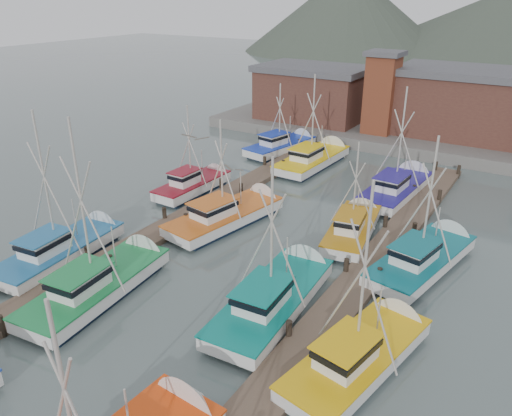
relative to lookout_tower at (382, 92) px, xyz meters
The scene contains 21 objects.
ground 33.52m from the lookout_tower, 86.53° to the right, with size 260.00×260.00×0.00m, color #556664.
dock_left 29.87m from the lookout_tower, 99.80° to the right, with size 2.30×46.00×1.50m.
dock_right 30.79m from the lookout_tower, 72.73° to the right, with size 2.30×46.00×1.50m.
quay 6.67m from the lookout_tower, 63.43° to the left, with size 44.00×16.00×1.20m, color slate.
shed_left 9.30m from the lookout_tower, 167.47° to the left, with size 12.72×8.48×6.20m.
shed_center 8.99m from the lookout_tower, 26.57° to the left, with size 14.84×9.54×6.90m.
lookout_tower is the anchor object (origin of this frame).
distant_hills 90.40m from the lookout_tower, 96.85° to the left, with size 175.00×140.00×42.00m.
boat_4 37.05m from the lookout_tower, 94.32° to the right, with size 4.36×10.08×10.98m.
boat_5 33.62m from the lookout_tower, 79.50° to the right, with size 3.88×10.20×9.51m.
boat_6 36.29m from the lookout_tower, 102.52° to the right, with size 4.18×9.50×10.34m.
boat_7 36.82m from the lookout_tower, 71.46° to the right, with size 4.38×9.38×9.87m.
boat_8 25.96m from the lookout_tower, 94.45° to the right, with size 4.67×10.29×8.63m.
boat_9 24.12m from the lookout_tower, 74.37° to the right, with size 3.84×8.56×7.49m.
boat_10 23.82m from the lookout_tower, 109.72° to the right, with size 3.25×8.01×7.95m.
boat_11 27.43m from the lookout_tower, 64.46° to the right, with size 4.71×9.95×9.24m.
boat_12 11.82m from the lookout_tower, 103.16° to the right, with size 3.94×10.37×9.63m.
boat_13 16.07m from the lookout_tower, 64.18° to the right, with size 3.99×10.08×9.84m.
boat_14 11.97m from the lookout_tower, 130.87° to the right, with size 4.40×9.38×7.86m.
gull_near 33.79m from the lookout_tower, 87.00° to the right, with size 1.52×0.66×0.24m.
gull_far 29.51m from the lookout_tower, 87.69° to the right, with size 1.54×0.66×0.24m.
Camera 1 is at (14.92, -19.24, 15.54)m, focal length 35.00 mm.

